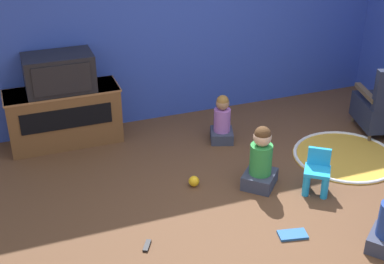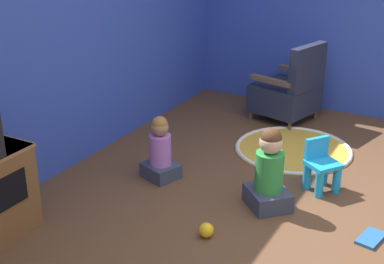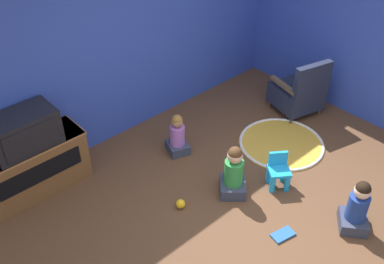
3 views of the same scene
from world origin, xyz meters
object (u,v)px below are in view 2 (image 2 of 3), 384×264
object	(u,v)px
child_watching_center	(269,174)
book	(371,238)
black_armchair	(289,91)
toy_ball	(206,230)
yellow_kid_chair	(321,168)
child_watching_left	(160,152)

from	to	relation	value
child_watching_center	book	world-z (taller)	child_watching_center
black_armchair	child_watching_center	world-z (taller)	black_armchair
black_armchair	toy_ball	world-z (taller)	black_armchair
yellow_kid_chair	child_watching_center	bearing A→B (deg)	-174.83
yellow_kid_chair	book	bearing A→B (deg)	-100.38
child_watching_center	toy_ball	distance (m)	0.71
child_watching_left	child_watching_center	xyz separation A→B (m)	(-0.02, -1.02, 0.04)
black_armchair	child_watching_center	distance (m)	2.01
yellow_kid_chair	child_watching_left	distance (m)	1.38
black_armchair	child_watching_center	bearing A→B (deg)	29.64
black_armchair	child_watching_center	size ratio (longest dim) A/B	1.33
black_armchair	yellow_kid_chair	world-z (taller)	black_armchair
toy_ball	child_watching_left	bearing A→B (deg)	50.89
black_armchair	child_watching_left	world-z (taller)	black_armchair
book	child_watching_center	bearing A→B (deg)	-84.34
child_watching_center	book	size ratio (longest dim) A/B	2.42
child_watching_left	toy_ball	bearing A→B (deg)	159.87
yellow_kid_chair	child_watching_center	world-z (taller)	child_watching_center
book	black_armchair	bearing A→B (deg)	-134.46
yellow_kid_chair	toy_ball	distance (m)	1.23
child_watching_center	yellow_kid_chair	bearing A→B (deg)	-77.05
yellow_kid_chair	child_watching_left	world-z (taller)	child_watching_left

